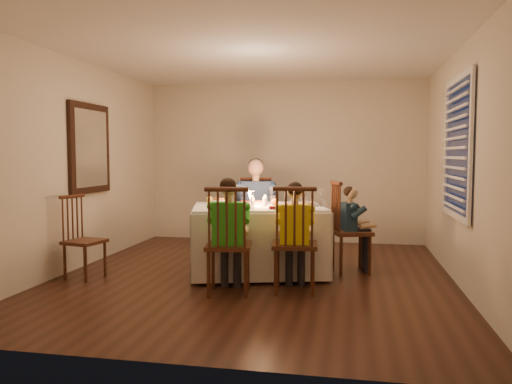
% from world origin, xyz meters
% --- Properties ---
extents(ground, '(5.00, 5.00, 0.00)m').
position_xyz_m(ground, '(0.00, 0.00, 0.00)').
color(ground, black).
rests_on(ground, ground).
extents(wall_left, '(0.02, 5.00, 2.60)m').
position_xyz_m(wall_left, '(-2.25, 0.00, 1.30)').
color(wall_left, beige).
rests_on(wall_left, ground).
extents(wall_right, '(0.02, 5.00, 2.60)m').
position_xyz_m(wall_right, '(2.25, 0.00, 1.30)').
color(wall_right, beige).
rests_on(wall_right, ground).
extents(wall_back, '(4.50, 0.02, 2.60)m').
position_xyz_m(wall_back, '(0.00, 2.50, 1.30)').
color(wall_back, beige).
rests_on(wall_back, ground).
extents(ceiling, '(5.00, 5.00, 0.00)m').
position_xyz_m(ceiling, '(0.00, 0.00, 2.60)').
color(ceiling, white).
rests_on(ceiling, wall_back).
extents(dining_table, '(1.79, 1.49, 0.78)m').
position_xyz_m(dining_table, '(0.01, 0.18, 0.58)').
color(dining_table, silver).
rests_on(dining_table, ground).
extents(chair_adult, '(0.53, 0.51, 1.11)m').
position_xyz_m(chair_adult, '(-0.17, 0.98, 0.00)').
color(chair_adult, '#3B1A10').
rests_on(chair_adult, ground).
extents(chair_near_left, '(0.52, 0.50, 1.11)m').
position_xyz_m(chair_near_left, '(-0.12, -0.73, 0.00)').
color(chair_near_left, '#3B1A10').
rests_on(chair_near_left, ground).
extents(chair_near_right, '(0.49, 0.47, 1.11)m').
position_xyz_m(chair_near_right, '(0.53, -0.54, 0.00)').
color(chair_near_right, '#3B1A10').
rests_on(chair_near_right, ground).
extents(chair_end, '(0.55, 0.56, 1.11)m').
position_xyz_m(chair_end, '(1.10, 0.46, 0.00)').
color(chair_end, '#3B1A10').
rests_on(chair_end, ground).
extents(chair_extra, '(0.45, 0.47, 0.96)m').
position_xyz_m(chair_extra, '(-1.90, -0.43, 0.00)').
color(chair_extra, '#3B1A10').
rests_on(chair_extra, ground).
extents(adult, '(0.61, 0.57, 1.37)m').
position_xyz_m(adult, '(-0.17, 0.98, 0.00)').
color(adult, navy).
rests_on(adult, ground).
extents(child_green, '(0.48, 0.45, 1.19)m').
position_xyz_m(child_green, '(-0.12, -0.73, 0.00)').
color(child_green, green).
rests_on(child_green, ground).
extents(child_yellow, '(0.43, 0.40, 1.14)m').
position_xyz_m(child_yellow, '(0.53, -0.54, 0.00)').
color(child_yellow, yellow).
rests_on(child_yellow, ground).
extents(child_teal, '(0.39, 0.41, 1.04)m').
position_xyz_m(child_teal, '(1.10, 0.46, 0.00)').
color(child_teal, '#1B3243').
rests_on(child_teal, ground).
extents(setting_adult, '(0.32, 0.32, 0.02)m').
position_xyz_m(setting_adult, '(-0.05, 0.51, 0.82)').
color(setting_adult, white).
rests_on(setting_adult, dining_table).
extents(setting_green, '(0.32, 0.32, 0.02)m').
position_xyz_m(setting_green, '(-0.18, -0.16, 0.82)').
color(setting_green, white).
rests_on(setting_green, dining_table).
extents(setting_yellow, '(0.32, 0.32, 0.02)m').
position_xyz_m(setting_yellow, '(0.41, -0.06, 0.82)').
color(setting_yellow, white).
rests_on(setting_yellow, dining_table).
extents(setting_teal, '(0.32, 0.32, 0.02)m').
position_xyz_m(setting_teal, '(0.58, 0.31, 0.82)').
color(setting_teal, white).
rests_on(setting_teal, dining_table).
extents(candle_left, '(0.06, 0.06, 0.10)m').
position_xyz_m(candle_left, '(-0.06, 0.16, 0.86)').
color(candle_left, white).
rests_on(candle_left, dining_table).
extents(candle_right, '(0.06, 0.06, 0.10)m').
position_xyz_m(candle_right, '(0.09, 0.20, 0.86)').
color(candle_right, white).
rests_on(candle_right, dining_table).
extents(squash, '(0.09, 0.09, 0.09)m').
position_xyz_m(squash, '(-0.63, 0.34, 0.86)').
color(squash, yellow).
rests_on(squash, dining_table).
extents(orange_fruit, '(0.08, 0.08, 0.08)m').
position_xyz_m(orange_fruit, '(0.19, 0.28, 0.85)').
color(orange_fruit, orange).
rests_on(orange_fruit, dining_table).
extents(serving_bowl, '(0.20, 0.20, 0.05)m').
position_xyz_m(serving_bowl, '(-0.52, 0.38, 0.84)').
color(serving_bowl, white).
rests_on(serving_bowl, dining_table).
extents(wall_mirror, '(0.06, 0.95, 1.15)m').
position_xyz_m(wall_mirror, '(-2.22, 0.30, 1.50)').
color(wall_mirror, black).
rests_on(wall_mirror, wall_left).
extents(window_blinds, '(0.07, 1.34, 1.54)m').
position_xyz_m(window_blinds, '(2.21, 0.10, 1.50)').
color(window_blinds, black).
rests_on(window_blinds, wall_right).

